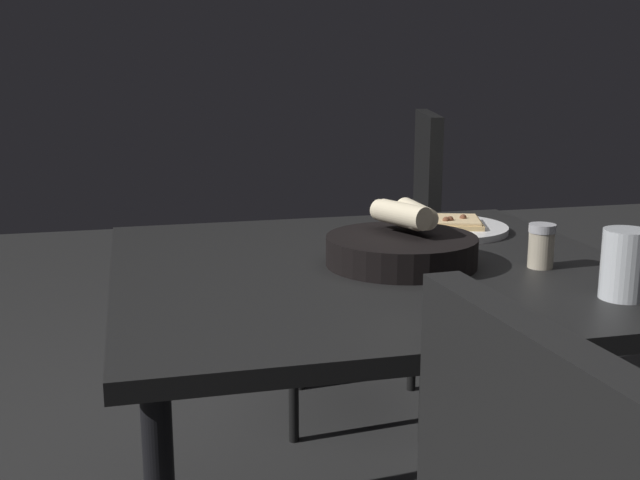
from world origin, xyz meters
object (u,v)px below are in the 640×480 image
object	(u,v)px
bread_basket	(402,246)
chair_near	(389,254)
dining_table	(372,299)
pepper_shaker	(541,248)
pizza_plate	(445,227)
beer_glass	(625,267)

from	to	relation	value
bread_basket	chair_near	size ratio (longest dim) A/B	0.29
dining_table	chair_near	bearing A→B (deg)	-20.85
dining_table	pepper_shaker	world-z (taller)	pepper_shaker
pepper_shaker	chair_near	distance (m)	0.98
pizza_plate	bread_basket	distance (m)	0.32
chair_near	dining_table	bearing A→B (deg)	159.15
bread_basket	pepper_shaker	size ratio (longest dim) A/B	3.46
dining_table	pizza_plate	distance (m)	0.35
pizza_plate	beer_glass	distance (m)	0.55
dining_table	chair_near	size ratio (longest dim) A/B	1.00
dining_table	chair_near	distance (m)	0.92
beer_glass	bread_basket	bearing A→B (deg)	42.85
pizza_plate	pepper_shaker	bearing A→B (deg)	-172.29
pizza_plate	bread_basket	bearing A→B (deg)	142.56
dining_table	beer_glass	xyz separation A→B (m)	(-0.30, -0.32, 0.12)
chair_near	beer_glass	bearing A→B (deg)	179.79
dining_table	pizza_plate	bearing A→B (deg)	-45.82
dining_table	bread_basket	distance (m)	0.12
beer_glass	pizza_plate	bearing A→B (deg)	7.90
beer_glass	chair_near	size ratio (longest dim) A/B	0.12
bread_basket	pepper_shaker	distance (m)	0.25
bread_basket	chair_near	xyz separation A→B (m)	(0.86, -0.27, -0.24)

